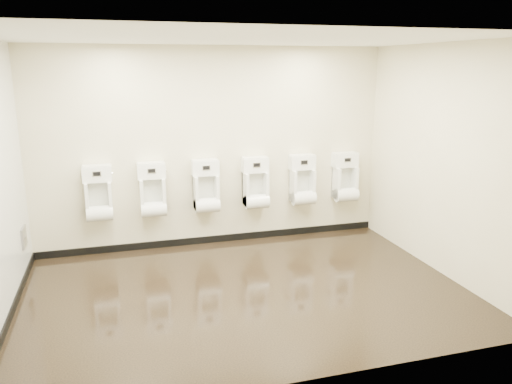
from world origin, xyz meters
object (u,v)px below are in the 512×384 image
urinal_0 (99,197)px  urinal_5 (345,181)px  urinal_1 (153,194)px  urinal_4 (302,183)px  access_panel (24,237)px  urinal_3 (256,187)px  urinal_2 (206,190)px

urinal_0 → urinal_5: bearing=0.0°
urinal_1 → urinal_4: bearing=0.0°
urinal_4 → urinal_0: bearing=180.0°
urinal_1 → urinal_4: (2.19, 0.00, 0.00)m
urinal_0 → urinal_4: (2.89, 0.00, 0.00)m
access_panel → urinal_0: (0.89, 0.42, 0.33)m
urinal_0 → urinal_3: 2.17m
urinal_5 → urinal_2: bearing=180.0°
urinal_1 → urinal_2: same height
urinal_2 → urinal_5: same height
urinal_0 → urinal_5: same height
urinal_2 → urinal_0: bearing=180.0°
urinal_1 → access_panel: bearing=-165.2°
access_panel → urinal_5: urinal_5 is taller
urinal_1 → urinal_5: 2.89m
urinal_0 → urinal_3: (2.17, 0.00, 0.00)m
urinal_1 → urinal_4: size_ratio=1.00×
urinal_4 → urinal_5: (0.70, 0.00, 0.00)m
urinal_1 → urinal_4: 2.19m
urinal_0 → urinal_3: bearing=0.0°
urinal_0 → urinal_1: (0.70, 0.00, 0.00)m
urinal_2 → urinal_5: 2.14m
urinal_5 → urinal_3: bearing=180.0°
urinal_0 → urinal_4: 2.89m
urinal_3 → urinal_5: (1.42, 0.00, 0.00)m
access_panel → urinal_4: urinal_4 is taller
urinal_0 → urinal_1: 0.70m
urinal_2 → urinal_3: (0.73, 0.00, 0.00)m
urinal_0 → urinal_5: size_ratio=1.00×
urinal_0 → urinal_1: size_ratio=1.00×
urinal_0 → urinal_4: same height
urinal_3 → urinal_4: size_ratio=1.00×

